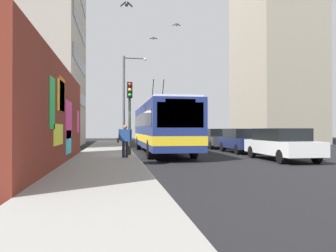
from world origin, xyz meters
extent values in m
plane|color=black|center=(0.00, 0.00, 0.00)|extent=(80.00, 80.00, 0.00)
cube|color=gray|center=(0.00, 1.60, 0.07)|extent=(48.00, 3.20, 0.15)
cube|color=maroon|center=(-4.13, 3.35, 2.09)|extent=(13.73, 0.30, 4.18)
cube|color=green|center=(-6.62, 3.19, 2.41)|extent=(0.88, 0.02, 1.72)
cube|color=orange|center=(-4.49, 3.19, 2.90)|extent=(1.35, 0.02, 1.34)
cube|color=#F2338C|center=(1.36, 3.19, 1.97)|extent=(1.08, 0.02, 1.24)
cube|color=yellow|center=(-5.35, 3.19, 1.34)|extent=(2.05, 0.02, 0.78)
cube|color=#33D8E5|center=(-2.54, 3.19, 0.96)|extent=(1.69, 0.02, 1.06)
cube|color=#F2338C|center=(-2.52, 3.19, 1.97)|extent=(2.06, 0.02, 1.70)
cube|color=yellow|center=(-4.75, 3.19, 2.83)|extent=(1.72, 0.02, 1.20)
cube|color=#B2A899|center=(13.25, 9.20, 9.85)|extent=(12.82, 9.87, 19.70)
cube|color=black|center=(13.25, 4.24, 4.40)|extent=(10.90, 0.04, 1.10)
cube|color=black|center=(13.25, 4.24, 7.60)|extent=(10.90, 0.04, 1.10)
cube|color=black|center=(13.25, 4.24, 10.80)|extent=(10.90, 0.04, 1.10)
cube|color=#9E937F|center=(17.82, -17.00, 9.34)|extent=(10.76, 7.03, 18.68)
cube|color=black|center=(17.82, -20.53, 4.40)|extent=(9.15, 0.04, 1.10)
cube|color=black|center=(17.82, -20.53, 7.60)|extent=(9.15, 0.04, 1.10)
cube|color=black|center=(17.82, -20.53, 10.80)|extent=(9.15, 0.04, 1.10)
cube|color=black|center=(17.82, -20.53, 14.00)|extent=(9.15, 0.04, 1.10)
cube|color=navy|center=(2.96, -1.80, 1.74)|extent=(12.62, 2.53, 2.58)
cube|color=silver|center=(2.96, -1.80, 3.09)|extent=(12.11, 2.33, 0.12)
cube|color=yellow|center=(2.96, -1.80, 1.00)|extent=(12.64, 2.55, 0.44)
cube|color=black|center=(-3.33, -1.80, 2.19)|extent=(0.04, 2.15, 1.16)
cube|color=black|center=(2.96, -1.80, 2.12)|extent=(11.61, 2.56, 0.82)
cube|color=orange|center=(-3.32, -1.80, 2.78)|extent=(0.06, 1.39, 0.28)
cylinder|color=black|center=(4.85, -2.15, 3.93)|extent=(1.43, 0.06, 2.00)
cylinder|color=black|center=(4.85, -1.45, 3.93)|extent=(1.43, 0.06, 2.00)
cylinder|color=black|center=(-1.08, -2.95, 0.50)|extent=(1.00, 0.28, 1.00)
cylinder|color=black|center=(-1.08, -0.65, 0.50)|extent=(1.00, 0.28, 1.00)
cylinder|color=black|center=(7.00, -2.95, 0.50)|extent=(1.00, 0.28, 1.00)
cylinder|color=black|center=(7.00, -0.65, 0.50)|extent=(1.00, 0.28, 1.00)
cube|color=white|center=(-2.74, -7.00, 0.65)|extent=(4.84, 1.92, 0.66)
cube|color=black|center=(-2.65, -7.00, 1.28)|extent=(2.90, 1.73, 0.60)
cylinder|color=black|center=(-4.34, -7.86, 0.32)|extent=(0.64, 0.22, 0.64)
cylinder|color=black|center=(-4.34, -6.14, 0.32)|extent=(0.64, 0.22, 0.64)
cylinder|color=black|center=(-1.15, -7.86, 0.32)|extent=(0.64, 0.22, 0.64)
cylinder|color=black|center=(-1.15, -6.14, 0.32)|extent=(0.64, 0.22, 0.64)
cube|color=navy|center=(2.62, -7.00, 0.65)|extent=(4.28, 1.74, 0.66)
cube|color=black|center=(2.70, -7.00, 1.28)|extent=(2.57, 1.57, 0.60)
cylinder|color=black|center=(1.21, -7.77, 0.32)|extent=(0.64, 0.22, 0.64)
cylinder|color=black|center=(1.21, -6.23, 0.32)|extent=(0.64, 0.22, 0.64)
cylinder|color=black|center=(4.03, -7.77, 0.32)|extent=(0.64, 0.22, 0.64)
cylinder|color=black|center=(4.03, -6.23, 0.32)|extent=(0.64, 0.22, 0.64)
cube|color=#38383D|center=(8.04, -7.00, 0.65)|extent=(4.87, 1.93, 0.66)
cube|color=black|center=(8.14, -7.00, 1.28)|extent=(2.92, 1.73, 0.60)
cylinder|color=black|center=(6.44, -7.86, 0.32)|extent=(0.64, 0.22, 0.64)
cylinder|color=black|center=(6.44, -6.14, 0.32)|extent=(0.64, 0.22, 0.64)
cylinder|color=black|center=(9.65, -7.86, 0.32)|extent=(0.64, 0.22, 0.64)
cylinder|color=black|center=(9.65, -6.14, 0.32)|extent=(0.64, 0.22, 0.64)
cylinder|color=#1E1E2D|center=(-1.58, 0.55, 0.55)|extent=(0.14, 0.14, 0.79)
cylinder|color=#1E1E2D|center=(-1.58, 0.71, 0.55)|extent=(0.14, 0.14, 0.79)
cube|color=#264C99|center=(-1.58, 0.63, 1.24)|extent=(0.22, 0.46, 0.59)
cylinder|color=#264C99|center=(-1.58, 0.35, 1.27)|extent=(0.09, 0.09, 0.56)
cylinder|color=#264C99|center=(-1.58, 0.91, 1.27)|extent=(0.09, 0.09, 0.56)
sphere|color=#936B4C|center=(-1.58, 0.63, 1.64)|extent=(0.21, 0.21, 0.21)
cube|color=#593319|center=(-1.58, 0.98, 0.99)|extent=(0.14, 0.10, 0.24)
cylinder|color=#2D382D|center=(-0.11, 0.35, 2.11)|extent=(0.14, 0.14, 3.92)
cube|color=black|center=(-0.33, 0.35, 3.62)|extent=(0.20, 0.28, 0.84)
sphere|color=red|center=(-0.44, 0.35, 3.90)|extent=(0.18, 0.18, 0.18)
sphere|color=yellow|center=(-0.44, 0.35, 3.62)|extent=(0.18, 0.18, 0.18)
sphere|color=green|center=(-0.44, 0.35, 3.34)|extent=(0.18, 0.18, 0.18)
cylinder|color=#4C4C51|center=(7.28, 0.45, 3.62)|extent=(0.18, 0.18, 6.93)
cylinder|color=#4C4C51|center=(7.28, -0.36, 6.93)|extent=(0.10, 1.62, 0.10)
ellipsoid|color=silver|center=(7.28, -1.17, 6.88)|extent=(0.44, 0.28, 0.20)
ellipsoid|color=#47474C|center=(-3.96, 0.65, 6.81)|extent=(0.32, 0.14, 0.12)
cube|color=#47474C|center=(-3.96, 0.51, 6.84)|extent=(0.20, 0.23, 0.19)
cube|color=#47474C|center=(-3.96, 0.79, 6.84)|extent=(0.20, 0.23, 0.19)
ellipsoid|color=#47474C|center=(5.66, -1.61, 8.06)|extent=(0.32, 0.14, 0.12)
cube|color=#47474C|center=(5.66, -1.75, 8.09)|extent=(0.20, 0.27, 0.12)
cube|color=#47474C|center=(5.66, -1.47, 8.09)|extent=(0.20, 0.27, 0.12)
ellipsoid|color=slate|center=(3.34, -2.86, 8.38)|extent=(0.32, 0.14, 0.12)
cube|color=slate|center=(3.34, -3.00, 8.41)|extent=(0.20, 0.25, 0.16)
cube|color=slate|center=(3.34, -2.72, 8.41)|extent=(0.20, 0.25, 0.16)
cylinder|color=black|center=(-2.97, -0.60, 0.00)|extent=(1.47, 1.47, 0.00)
camera|label=1|loc=(-18.20, 1.16, 1.54)|focal=35.88mm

